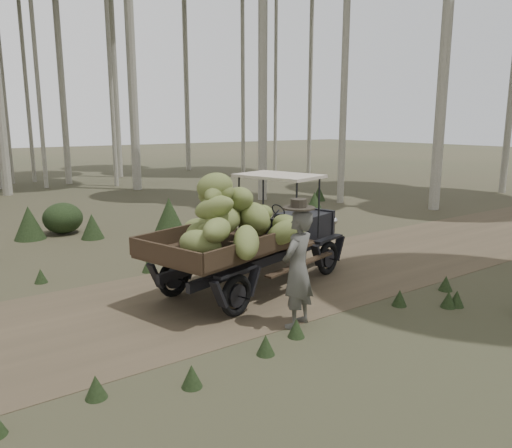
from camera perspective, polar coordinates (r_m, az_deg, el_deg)
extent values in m
plane|color=#473D2B|center=(9.67, -4.37, -8.11)|extent=(120.00, 120.00, 0.00)
cube|color=brown|center=(9.67, -4.38, -8.08)|extent=(70.00, 4.00, 0.01)
cube|color=black|center=(11.31, 5.40, -0.08)|extent=(1.19, 1.16, 0.54)
cube|color=black|center=(11.75, 6.84, 0.33)|extent=(0.36, 0.96, 0.60)
cube|color=black|center=(10.20, 1.20, -0.77)|extent=(0.45, 1.33, 0.54)
cube|color=#38281C|center=(9.21, -3.98, -2.79)|extent=(3.10, 2.43, 0.08)
cube|color=#38281C|center=(9.77, -7.78, -0.97)|extent=(2.64, 0.80, 0.31)
cube|color=#38281C|center=(8.61, 0.30, -2.58)|extent=(2.64, 0.80, 0.31)
cube|color=#38281C|center=(8.25, -10.43, -3.42)|extent=(0.54, 1.70, 0.31)
cube|color=beige|center=(10.35, 2.64, 5.53)|extent=(1.53, 1.90, 0.06)
cube|color=black|center=(10.28, -1.61, -3.35)|extent=(4.33, 1.32, 0.18)
cube|color=black|center=(9.83, 1.69, -4.05)|extent=(4.33, 1.32, 0.18)
torus|color=black|center=(11.72, 1.64, -2.64)|extent=(0.75, 0.33, 0.74)
torus|color=black|center=(10.89, 8.20, -3.88)|extent=(0.75, 0.33, 0.74)
torus|color=black|center=(9.58, -9.37, -6.09)|extent=(0.75, 0.33, 0.74)
torus|color=black|center=(8.54, -2.27, -8.17)|extent=(0.75, 0.33, 0.74)
sphere|color=beige|center=(12.04, 5.27, 0.88)|extent=(0.18, 0.18, 0.18)
sphere|color=beige|center=(11.59, 8.88, 0.36)|extent=(0.18, 0.18, 0.18)
ellipsoid|color=olive|center=(9.85, -6.14, -0.43)|extent=(0.78, 0.86, 0.39)
ellipsoid|color=olive|center=(9.65, -1.89, 1.13)|extent=(0.85, 0.98, 0.62)
ellipsoid|color=olive|center=(9.10, -3.93, 2.89)|extent=(0.51, 0.67, 0.46)
ellipsoid|color=olive|center=(9.04, -4.69, 4.35)|extent=(0.67, 0.77, 0.49)
ellipsoid|color=olive|center=(8.39, -6.36, -2.38)|extent=(0.87, 0.95, 0.59)
ellipsoid|color=olive|center=(8.24, -4.48, -0.71)|extent=(0.89, 0.85, 0.44)
ellipsoid|color=olive|center=(8.72, -4.53, 1.90)|extent=(0.83, 0.74, 0.56)
ellipsoid|color=olive|center=(8.85, -4.51, 3.93)|extent=(0.92, 0.83, 0.61)
ellipsoid|color=olive|center=(9.68, 0.23, -0.17)|extent=(0.82, 0.62, 0.50)
ellipsoid|color=olive|center=(9.74, -1.91, 1.21)|extent=(0.42, 0.73, 0.44)
ellipsoid|color=olive|center=(8.60, -4.81, 1.87)|extent=(0.76, 0.90, 0.59)
ellipsoid|color=olive|center=(8.91, -4.47, 3.93)|extent=(0.70, 0.85, 0.58)
ellipsoid|color=olive|center=(9.34, -6.65, -1.34)|extent=(0.82, 0.85, 0.64)
ellipsoid|color=olive|center=(8.80, -3.78, 0.33)|extent=(0.94, 0.71, 0.56)
ellipsoid|color=olive|center=(9.19, -4.21, 2.91)|extent=(0.89, 0.77, 0.48)
ellipsoid|color=olive|center=(8.84, -4.74, 4.26)|extent=(0.89, 0.81, 0.62)
ellipsoid|color=olive|center=(9.54, 3.82, -0.56)|extent=(0.60, 0.97, 0.71)
ellipsoid|color=olive|center=(9.37, 0.22, 1.01)|extent=(0.68, 0.79, 0.57)
ellipsoid|color=olive|center=(9.10, -2.10, 2.73)|extent=(0.51, 0.91, 0.68)
ellipsoid|color=olive|center=(9.00, -4.51, 3.69)|extent=(0.65, 0.92, 0.65)
ellipsoid|color=olive|center=(9.16, -4.86, -0.89)|extent=(0.72, 0.64, 0.43)
ellipsoid|color=olive|center=(9.02, -0.16, 0.83)|extent=(0.58, 0.83, 0.71)
ellipsoid|color=olive|center=(9.51, -4.04, 2.70)|extent=(0.54, 0.69, 0.53)
ellipsoid|color=olive|center=(8.25, -1.11, -2.10)|extent=(0.83, 0.94, 0.74)
ellipsoid|color=olive|center=(9.08, 3.21, -0.96)|extent=(0.87, 0.82, 0.68)
imported|color=#51504A|center=(7.99, 4.78, -5.14)|extent=(0.82, 0.69, 1.92)
cylinder|color=#2D281F|center=(7.77, 4.90, 1.85)|extent=(0.67, 0.67, 0.03)
cylinder|color=#2D281F|center=(7.76, 4.91, 2.31)|extent=(0.33, 0.33, 0.15)
cylinder|color=#B2AD9E|center=(31.16, -16.21, 21.34)|extent=(0.38, 0.38, 17.45)
cylinder|color=#B2AD9E|center=(31.46, -1.56, 23.19)|extent=(0.24, 0.24, 19.08)
cylinder|color=#B2AD9E|center=(26.82, -16.64, 21.66)|extent=(0.22, 0.22, 16.25)
cylinder|color=#B2AD9E|center=(33.08, 6.40, 24.04)|extent=(0.22, 0.22, 20.76)
cylinder|color=#B2AD9E|center=(34.79, -8.16, 21.88)|extent=(0.32, 0.32, 18.98)
cylinder|color=#B2AD9E|center=(28.59, -21.78, 20.37)|extent=(0.32, 0.32, 15.94)
cone|color=#233319|center=(14.82, -18.22, -0.24)|extent=(0.64, 0.64, 0.71)
cone|color=#233319|center=(21.00, 7.21, 3.50)|extent=(0.56, 0.56, 0.62)
ellipsoid|color=#233319|center=(15.77, -3.50, 0.42)|extent=(0.47, 0.47, 0.38)
cone|color=#233319|center=(15.35, -24.51, 0.14)|extent=(0.86, 0.86, 0.95)
cone|color=#233319|center=(19.27, -4.44, 2.67)|extent=(0.47, 0.47, 0.52)
cone|color=#233319|center=(14.80, -9.88, 0.89)|extent=(0.97, 0.97, 1.08)
ellipsoid|color=#233319|center=(15.75, -21.21, 0.63)|extent=(1.14, 1.14, 0.91)
cone|color=#233319|center=(14.92, -4.49, 1.69)|extent=(1.24, 1.24, 1.38)
cone|color=#233319|center=(14.70, 6.65, 1.25)|extent=(1.12, 1.12, 1.25)
cone|color=#233319|center=(9.63, 21.14, -8.03)|extent=(0.27, 0.27, 0.30)
cone|color=#233319|center=(13.51, 0.48, -1.66)|extent=(0.27, 0.27, 0.30)
cone|color=#233319|center=(11.27, -12.26, -4.65)|extent=(0.27, 0.27, 0.30)
cone|color=#233319|center=(9.43, 16.09, -8.10)|extent=(0.27, 0.27, 0.30)
cone|color=#233319|center=(9.73, 21.95, -7.90)|extent=(0.27, 0.27, 0.30)
cone|color=#233319|center=(6.56, -7.36, -16.84)|extent=(0.27, 0.27, 0.30)
cone|color=#233319|center=(7.86, 4.62, -11.74)|extent=(0.27, 0.27, 0.30)
cone|color=#233319|center=(10.53, 20.87, -6.34)|extent=(0.27, 0.27, 0.30)
cone|color=#233319|center=(11.22, -23.39, -5.45)|extent=(0.27, 0.27, 0.30)
cone|color=#233319|center=(13.43, -0.28, -1.74)|extent=(0.27, 0.27, 0.30)
cone|color=#233319|center=(6.57, -17.85, -17.28)|extent=(0.27, 0.27, 0.30)
cone|color=#233319|center=(7.30, 1.11, -13.63)|extent=(0.27, 0.27, 0.30)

